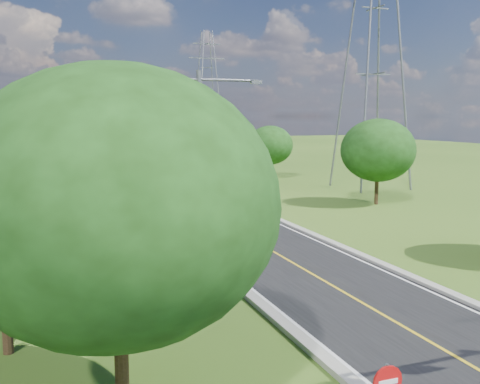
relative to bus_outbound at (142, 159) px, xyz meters
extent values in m
plane|color=#2F4D15|center=(-1.91, -10.53, -1.57)|extent=(260.00, 260.00, 0.00)
cube|color=black|center=(-1.91, -4.53, -1.54)|extent=(8.00, 150.00, 0.06)
cube|color=gray|center=(-6.16, -4.53, -1.46)|extent=(0.50, 150.00, 0.22)
cube|color=gray|center=(2.34, -4.53, -1.46)|extent=(0.50, 150.00, 0.22)
cylinder|color=#B20F0F|center=(-7.51, -72.06, 0.53)|extent=(0.76, 0.05, 0.76)
cube|color=white|center=(-7.51, -72.09, 0.53)|extent=(0.50, 0.02, 0.12)
cylinder|color=slate|center=(3.29, -32.53, -0.37)|extent=(0.08, 0.08, 2.40)
cube|color=white|center=(3.29, -32.56, 0.43)|extent=(0.55, 0.04, 0.70)
cube|color=gray|center=(-11.91, 69.47, -0.57)|extent=(1.20, 3.00, 2.00)
cube|color=gray|center=(8.09, 69.47, -0.57)|extent=(1.20, 3.00, 2.00)
cube|color=gray|center=(-1.91, 69.47, 1.03)|extent=(30.00, 3.00, 1.20)
cylinder|color=slate|center=(-7.91, -58.53, 3.43)|extent=(0.22, 0.22, 10.00)
cylinder|color=slate|center=(-9.31, -58.53, 8.03)|extent=(2.80, 0.12, 0.12)
cylinder|color=slate|center=(-6.51, -58.53, 8.03)|extent=(2.80, 0.12, 0.12)
cube|color=slate|center=(-10.61, -58.53, 7.98)|extent=(0.50, 0.25, 0.18)
cube|color=slate|center=(-5.21, -58.53, 7.98)|extent=(0.50, 0.25, 0.18)
cylinder|color=slate|center=(-7.91, -25.53, 3.43)|extent=(0.22, 0.22, 10.00)
cylinder|color=slate|center=(-9.31, -25.53, 8.03)|extent=(2.80, 0.12, 0.12)
cylinder|color=slate|center=(-6.51, -25.53, 8.03)|extent=(2.80, 0.12, 0.12)
cube|color=slate|center=(-10.61, -25.53, 7.98)|extent=(0.50, 0.25, 0.18)
cube|color=slate|center=(-5.21, -25.53, 7.98)|extent=(0.50, 0.25, 0.18)
cylinder|color=slate|center=(4.09, 7.47, 3.43)|extent=(0.22, 0.22, 10.00)
cylinder|color=slate|center=(2.69, 7.47, 8.03)|extent=(2.80, 0.12, 0.12)
cylinder|color=slate|center=(5.49, 7.47, 8.03)|extent=(2.80, 0.12, 0.12)
cube|color=slate|center=(1.39, 7.47, 7.98)|extent=(0.50, 0.25, 0.18)
cube|color=slate|center=(6.79, 7.47, 7.98)|extent=(0.50, 0.25, 0.18)
cube|color=slate|center=(24.09, 44.47, 20.27)|extent=(9.00, 0.25, 0.25)
cube|color=slate|center=(24.09, 44.47, 23.63)|extent=(7.00, 0.25, 0.25)
cylinder|color=black|center=(-15.91, -62.53, -0.04)|extent=(0.36, 0.36, 3.06)
cylinder|color=black|center=(-16.91, -20.53, 0.05)|extent=(0.36, 0.36, 3.24)
ellipsoid|color=#16360E|center=(-16.91, -20.53, 4.01)|extent=(7.56, 7.56, 6.43)
cylinder|color=black|center=(-18.91, 3.47, -0.13)|extent=(0.36, 0.36, 2.88)
ellipsoid|color=#16360E|center=(-18.91, 3.47, 3.39)|extent=(6.72, 6.72, 5.71)
cylinder|color=black|center=(-16.41, 27.47, -0.31)|extent=(0.36, 0.36, 2.52)
ellipsoid|color=#16360E|center=(-16.41, 27.47, 2.77)|extent=(5.88, 5.88, 5.00)
cylinder|color=black|center=(-12.91, -68.53, 0.14)|extent=(0.36, 0.36, 3.42)
ellipsoid|color=#16360E|center=(-12.91, -68.53, 4.32)|extent=(7.98, 7.98, 6.78)
cylinder|color=black|center=(14.09, -40.53, -0.13)|extent=(0.36, 0.36, 2.88)
ellipsoid|color=#16360E|center=(14.09, -40.53, 3.39)|extent=(6.72, 6.72, 5.71)
cylinder|color=black|center=(13.09, -18.53, -0.31)|extent=(0.36, 0.36, 2.52)
ellipsoid|color=#16360E|center=(13.09, -18.53, 2.77)|extent=(5.88, 5.88, 5.00)
cylinder|color=black|center=(15.09, 5.47, -0.04)|extent=(0.36, 0.36, 3.06)
ellipsoid|color=#16360E|center=(15.09, 5.47, 3.70)|extent=(7.14, 7.14, 6.07)
cylinder|color=black|center=(12.59, 29.47, -0.40)|extent=(0.36, 0.36, 2.34)
ellipsoid|color=#16360E|center=(12.59, 29.47, 2.46)|extent=(5.46, 5.46, 4.64)
cylinder|color=black|center=(16.09, 49.47, -0.22)|extent=(0.36, 0.36, 2.70)
ellipsoid|color=#16360E|center=(16.09, 49.47, 3.08)|extent=(6.30, 6.30, 5.36)
imported|color=silver|center=(0.00, 0.00, 0.00)|extent=(3.69, 11.02, 3.01)
imported|color=silver|center=(-5.11, -28.20, -0.03)|extent=(3.31, 10.74, 2.95)
camera|label=1|loc=(-14.56, -81.45, 6.44)|focal=40.00mm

